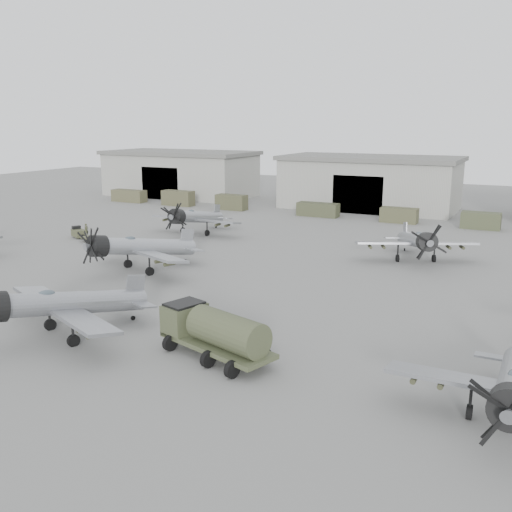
{
  "coord_description": "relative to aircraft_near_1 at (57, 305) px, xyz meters",
  "views": [
    {
      "loc": [
        26.06,
        -31.94,
        14.16
      ],
      "look_at": [
        3.72,
        12.29,
        2.5
      ],
      "focal_mm": 40.0,
      "sensor_mm": 36.0,
      "label": 1
    }
  ],
  "objects": [
    {
      "name": "aircraft_mid_1",
      "position": [
        -6.41,
        16.41,
        0.06
      ],
      "size": [
        13.21,
        11.93,
        5.34
      ],
      "rotation": [
        0.0,
        0.0,
        -0.36
      ],
      "color": "#999CA1",
      "rests_on": "ground"
    },
    {
      "name": "ground",
      "position": [
        1.99,
        5.72,
        -2.37
      ],
      "size": [
        220.0,
        220.0,
        0.0
      ],
      "primitive_type": "plane",
      "color": "slate",
      "rests_on": "ground"
    },
    {
      "name": "support_truck_0",
      "position": [
        -39.26,
        55.72,
        -1.29
      ],
      "size": [
        6.6,
        2.2,
        2.16
      ],
      "primitive_type": "cube",
      "color": "#4B4A31",
      "rests_on": "ground"
    },
    {
      "name": "aircraft_near_1",
      "position": [
        0.0,
        0.0,
        0.0
      ],
      "size": [
        12.79,
        11.57,
        5.2
      ],
      "rotation": [
        0.0,
        0.0,
        -0.39
      ],
      "color": "gray",
      "rests_on": "ground"
    },
    {
      "name": "support_truck_3",
      "position": [
        -2.63,
        55.72,
        -1.32
      ],
      "size": [
        6.41,
        2.2,
        2.08
      ],
      "primitive_type": "cube",
      "color": "#3C3F29",
      "rests_on": "ground"
    },
    {
      "name": "support_truck_2",
      "position": [
        -17.89,
        55.72,
        -1.12
      ],
      "size": [
        5.16,
        2.2,
        2.49
      ],
      "primitive_type": "cube",
      "color": "#41422B",
      "rests_on": "ground"
    },
    {
      "name": "ground_crew",
      "position": [
        -23.36,
        27.68,
        -1.56
      ],
      "size": [
        0.46,
        0.64,
        1.62
      ],
      "primitive_type": "imported",
      "rotation": [
        0.0,
        0.0,
        1.44
      ],
      "color": "#3C3F29",
      "rests_on": "ground"
    },
    {
      "name": "support_truck_5",
      "position": [
        20.9,
        55.72,
        -1.23
      ],
      "size": [
        5.1,
        2.2,
        2.27
      ],
      "primitive_type": "cube",
      "color": "#3E442C",
      "rests_on": "ground"
    },
    {
      "name": "aircraft_far_0",
      "position": [
        -11.64,
        34.7,
        -0.1
      ],
      "size": [
        12.42,
        11.18,
        4.99
      ],
      "rotation": [
        0.0,
        0.0,
        -0.02
      ],
      "color": "gray",
      "rests_on": "ground"
    },
    {
      "name": "support_truck_1",
      "position": [
        -28.52,
        55.72,
        -1.07
      ],
      "size": [
        5.68,
        2.2,
        2.59
      ],
      "primitive_type": "cube",
      "color": "#46452E",
      "rests_on": "ground"
    },
    {
      "name": "hangar_left",
      "position": [
        -36.01,
        67.69,
        2.01
      ],
      "size": [
        29.0,
        14.8,
        8.7
      ],
      "color": "#99988F",
      "rests_on": "ground"
    },
    {
      "name": "fuel_tanker",
      "position": [
        11.0,
        1.98,
        -0.6
      ],
      "size": [
        8.4,
        4.88,
        3.08
      ],
      "rotation": [
        0.0,
        0.0,
        -0.3
      ],
      "color": "#40462D",
      "rests_on": "ground"
    },
    {
      "name": "hangar_center",
      "position": [
        1.99,
        67.69,
        2.01
      ],
      "size": [
        29.0,
        14.8,
        8.7
      ],
      "color": "#99988F",
      "rests_on": "ground"
    },
    {
      "name": "tug_trailer",
      "position": [
        -21.97,
        25.75,
        -1.81
      ],
      "size": [
        7.26,
        4.17,
        1.47
      ],
      "rotation": [
        0.0,
        0.0,
        -0.41
      ],
      "color": "#43452D",
      "rests_on": "ground"
    },
    {
      "name": "aircraft_far_1",
      "position": [
        16.98,
        32.57,
        -0.1
      ],
      "size": [
        12.13,
        11.01,
        4.98
      ],
      "rotation": [
        0.0,
        0.0,
        0.44
      ],
      "color": "#979A9F",
      "rests_on": "ground"
    },
    {
      "name": "support_truck_4",
      "position": [
        9.83,
        55.72,
        -1.3
      ],
      "size": [
        5.23,
        2.2,
        2.14
      ],
      "primitive_type": "cube",
      "color": "#46462E",
      "rests_on": "ground"
    }
  ]
}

